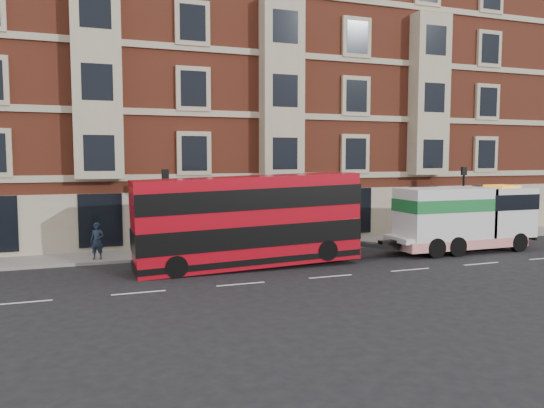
{
  "coord_description": "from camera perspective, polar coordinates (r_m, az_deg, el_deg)",
  "views": [
    {
      "loc": [
        -9.95,
        -20.07,
        5.06
      ],
      "look_at": [
        -1.21,
        4.0,
        2.82
      ],
      "focal_mm": 35.0,
      "sensor_mm": 36.0,
      "label": 1
    }
  ],
  "objects": [
    {
      "name": "ground",
      "position": [
        22.97,
        6.32,
        -7.77
      ],
      "size": [
        120.0,
        120.0,
        0.0
      ],
      "primitive_type": "plane",
      "color": "black",
      "rests_on": "ground"
    },
    {
      "name": "sidewalk",
      "position": [
        29.73,
        -0.11,
        -4.66
      ],
      "size": [
        90.0,
        3.0,
        0.15
      ],
      "primitive_type": "cube",
      "color": "slate",
      "rests_on": "ground"
    },
    {
      "name": "victorian_terrace",
      "position": [
        36.93,
        -3.42,
        12.78
      ],
      "size": [
        45.0,
        12.0,
        20.4
      ],
      "color": "brown",
      "rests_on": "ground"
    },
    {
      "name": "lamp_post_west",
      "position": [
        26.67,
        -11.36,
        -0.23
      ],
      "size": [
        0.35,
        0.15,
        4.35
      ],
      "color": "black",
      "rests_on": "sidewalk"
    },
    {
      "name": "lamp_post_east",
      "position": [
        34.32,
        19.88,
        0.72
      ],
      "size": [
        0.35,
        0.15,
        4.35
      ],
      "color": "black",
      "rests_on": "sidewalk"
    },
    {
      "name": "double_decker_bus",
      "position": [
        24.39,
        -2.57,
        -1.67
      ],
      "size": [
        10.41,
        2.39,
        4.21
      ],
      "color": "#A30915",
      "rests_on": "ground"
    },
    {
      "name": "tow_truck",
      "position": [
        30.28,
        19.77,
        -1.4
      ],
      "size": [
        8.33,
        2.46,
        3.47
      ],
      "color": "silver",
      "rests_on": "ground"
    },
    {
      "name": "pedestrian",
      "position": [
        27.03,
        -18.29,
        -3.79
      ],
      "size": [
        0.76,
        0.61,
        1.8
      ],
      "primitive_type": "imported",
      "rotation": [
        0.0,
        0.0,
        -0.32
      ],
      "color": "#1B2737",
      "rests_on": "sidewalk"
    }
  ]
}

